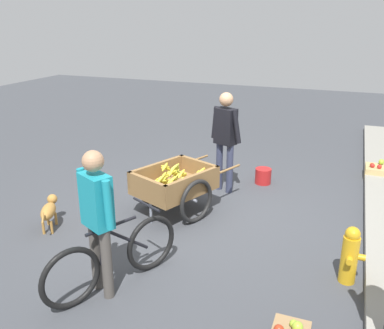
{
  "coord_description": "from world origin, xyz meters",
  "views": [
    {
      "loc": [
        5.39,
        1.9,
        2.78
      ],
      "look_at": [
        0.08,
        -0.15,
        0.75
      ],
      "focal_mm": 39.12,
      "sensor_mm": 36.0,
      "label": 1
    }
  ],
  "objects": [
    {
      "name": "plastic_bucket",
      "position": [
        -1.43,
        0.6,
        0.13
      ],
      "size": [
        0.28,
        0.28,
        0.27
      ],
      "primitive_type": "cylinder",
      "color": "#B21E1E",
      "rests_on": "ground"
    },
    {
      "name": "dog",
      "position": [
        1.26,
        -1.8,
        0.27
      ],
      "size": [
        0.62,
        0.37,
        0.4
      ],
      "color": "#AD7A38",
      "rests_on": "ground"
    },
    {
      "name": "cyclist_person",
      "position": [
        2.23,
        -0.33,
        0.94
      ],
      "size": [
        0.33,
        0.51,
        1.58
      ],
      "color": "#4C4742",
      "rests_on": "ground"
    },
    {
      "name": "fruit_cart",
      "position": [
        0.19,
        -0.38,
        0.44
      ],
      "size": [
        1.81,
        1.33,
        0.73
      ],
      "color": "olive",
      "rests_on": "ground"
    },
    {
      "name": "ground_plane",
      "position": [
        0.0,
        0.0,
        0.0
      ],
      "size": [
        24.0,
        24.0,
        0.0
      ],
      "primitive_type": "plane",
      "color": "#3D3F44"
    },
    {
      "name": "bicycle",
      "position": [
        2.09,
        -0.27,
        0.35
      ],
      "size": [
        1.52,
        0.8,
        0.85
      ],
      "color": "black",
      "rests_on": "ground"
    },
    {
      "name": "vendor_person",
      "position": [
        -0.87,
        0.06,
        1.0
      ],
      "size": [
        0.31,
        0.55,
        1.66
      ],
      "color": "#333851",
      "rests_on": "ground"
    },
    {
      "name": "fire_hydrant",
      "position": [
        1.1,
        2.08,
        0.33
      ],
      "size": [
        0.25,
        0.25,
        0.67
      ],
      "color": "gold",
      "rests_on": "ground"
    },
    {
      "name": "mixed_fruit_crate",
      "position": [
        -2.41,
        2.43,
        0.12
      ],
      "size": [
        0.44,
        0.32,
        0.32
      ],
      "color": "tan",
      "rests_on": "ground"
    }
  ]
}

